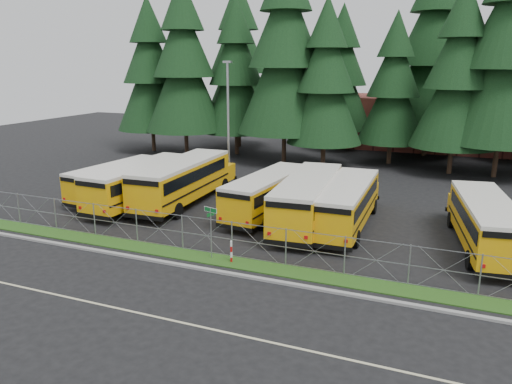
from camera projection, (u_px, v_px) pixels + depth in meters
ground at (257, 253)px, 27.01m from camera, size 120.00×120.00×0.00m
curb at (233, 274)px, 24.22m from camera, size 50.00×0.25×0.12m
grass_verge at (244, 264)px, 25.48m from camera, size 50.00×1.40×0.06m
road_lane_line at (181, 322)px, 19.85m from camera, size 50.00×0.12×0.01m
chainlink_fence at (249, 242)px, 25.86m from camera, size 44.00×0.10×2.00m
brick_building at (429, 122)px, 59.81m from camera, size 22.00×10.00×6.00m
bus_0 at (120, 181)px, 37.81m from camera, size 3.31×10.21×2.63m
bus_1 at (144, 184)px, 35.96m from camera, size 3.21×11.65×3.03m
bus_2 at (185, 182)px, 36.17m from camera, size 3.36×12.39×3.22m
bus_4 at (270, 194)px, 33.56m from camera, size 3.47×10.89×2.81m
bus_5 at (309, 201)px, 31.53m from camera, size 3.74×12.02×3.10m
bus_6 at (347, 205)px, 30.82m from camera, size 2.93×11.24×2.93m
bus_east at (484, 224)px, 27.28m from camera, size 4.32×11.25×2.88m
street_sign at (211, 222)px, 25.78m from camera, size 0.82×0.54×2.81m
striped_bollard at (231, 252)px, 25.59m from camera, size 0.11×0.11×1.20m
light_standard at (228, 118)px, 41.34m from camera, size 0.70×0.35×10.14m
conifer_0 at (150, 75)px, 56.00m from camera, size 7.77×7.77×17.17m
conifer_1 at (184, 68)px, 52.98m from camera, size 8.49×8.49×18.78m
conifer_2 at (236, 77)px, 53.93m from camera, size 7.65×7.65×16.92m
conifer_3 at (285, 57)px, 49.06m from camera, size 9.50×9.50×21.00m
conifer_4 at (326, 84)px, 47.29m from camera, size 7.26×7.26×16.05m
conifer_5 at (393, 89)px, 49.00m from camera, size 6.74×6.74×14.91m
conifer_6 at (458, 79)px, 44.14m from camera, size 7.75×7.75×17.14m
conifer_7 at (508, 57)px, 42.30m from camera, size 9.46×9.46×20.93m
conifer_10 at (239, 65)px, 58.68m from camera, size 8.75×8.75×19.36m
conifer_11 at (341, 78)px, 57.25m from camera, size 7.44×7.44×16.46m
conifer_12 at (432, 56)px, 52.41m from camera, size 9.66×9.66×21.36m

